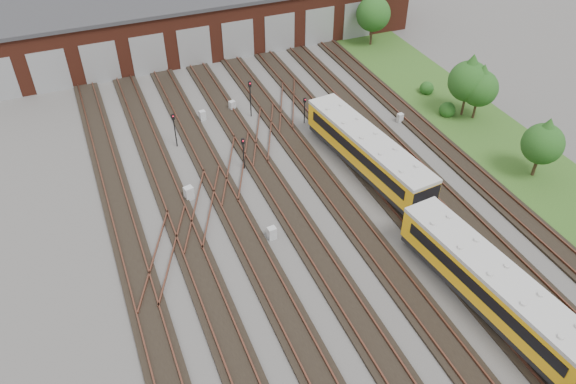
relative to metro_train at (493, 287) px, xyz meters
name	(u,v)px	position (x,y,z in m)	size (l,w,h in m)	color
ground	(356,267)	(-6.00, 6.34, -1.89)	(120.00, 120.00, 0.00)	#413F3C
track_network	(350,261)	(-6.17, 6.93, -1.78)	(30.40, 70.00, 0.33)	black
maintenance_shed	(197,17)	(-6.01, 46.31, 1.31)	(51.00, 12.50, 6.35)	#532114
grass_verge	(488,135)	(13.00, 16.34, -1.86)	(8.00, 55.00, 0.05)	#244717
metro_train	(493,287)	(0.00, 0.00, 0.00)	(4.25, 46.94, 3.05)	black
signal_mast_0	(243,150)	(-9.37, 20.08, 0.05)	(0.26, 0.25, 3.00)	black
signal_mast_1	(174,126)	(-13.81, 25.55, 0.21)	(0.26, 0.24, 3.29)	black
signal_mast_2	(305,107)	(-1.76, 24.76, -0.16)	(0.24, 0.23, 2.69)	black
signal_mast_3	(250,94)	(-5.97, 27.89, 0.47)	(0.28, 0.26, 3.71)	black
relay_cabinet_0	(189,193)	(-14.69, 17.91, -1.32)	(0.68, 0.57, 1.13)	#B3B6B8
relay_cabinet_1	(202,115)	(-10.47, 29.03, -1.42)	(0.57, 0.47, 0.95)	#B3B6B8
relay_cabinet_2	(272,233)	(-10.32, 11.20, -1.39)	(0.60, 0.50, 1.00)	#B3B6B8
relay_cabinet_3	(232,106)	(-7.27, 29.72, -1.41)	(0.57, 0.48, 0.95)	#B3B6B8
relay_cabinet_4	(400,118)	(6.70, 21.51, -1.46)	(0.52, 0.43, 0.87)	#B3B6B8
tree_0	(374,10)	(12.67, 37.93, 2.33)	(3.97, 3.97, 6.57)	#362718
tree_1	(481,84)	(13.53, 19.39, 1.72)	(3.39, 3.39, 5.62)	#362718
tree_2	(470,77)	(12.90, 20.32, 2.17)	(3.82, 3.82, 6.33)	#362718
tree_3	(544,140)	(12.46, 9.98, 1.66)	(3.33, 3.33, 5.52)	#362718
bush_1	(448,108)	(11.55, 20.87, -1.11)	(1.55, 1.55, 1.55)	#164313
bush_2	(427,87)	(12.19, 25.35, -1.17)	(1.44, 1.44, 1.44)	#164313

